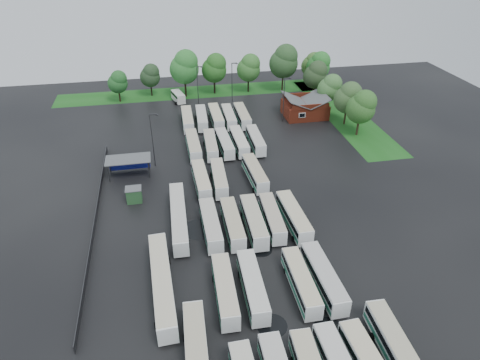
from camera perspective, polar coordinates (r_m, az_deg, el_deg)
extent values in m
plane|color=black|center=(65.71, 0.27, -7.40)|extent=(160.00, 160.00, 0.00)
cube|color=maroon|center=(106.64, 8.62, 9.29)|extent=(10.00, 8.00, 3.40)
cube|color=#4C4F51|center=(104.93, 7.42, 10.54)|extent=(5.07, 8.60, 2.19)
cube|color=#4C4F51|center=(106.53, 10.02, 10.65)|extent=(5.07, 8.60, 2.19)
cube|color=maroon|center=(102.34, 9.43, 9.59)|extent=(9.00, 0.20, 1.20)
cube|color=silver|center=(102.36, 8.28, 8.54)|extent=(1.60, 0.12, 1.20)
cylinder|color=#2D2D30|center=(81.29, -17.10, 0.82)|extent=(0.16, 0.16, 3.40)
cylinder|color=#2D2D30|center=(80.65, -12.05, 1.33)|extent=(0.16, 0.16, 3.40)
cylinder|color=#2D2D30|center=(84.07, -16.96, 1.90)|extent=(0.16, 0.16, 3.40)
cylinder|color=#2D2D30|center=(83.45, -12.07, 2.40)|extent=(0.16, 0.16, 3.40)
cube|color=#4C4F51|center=(81.43, -14.72, 2.72)|extent=(8.20, 4.20, 0.15)
cube|color=navy|center=(83.99, -14.51, 2.19)|extent=(7.60, 0.08, 2.60)
cube|color=#234E27|center=(74.70, -13.94, -1.96)|extent=(2.50, 2.00, 2.50)
cube|color=#4C4F51|center=(74.01, -14.07, -1.11)|extent=(2.70, 2.20, 0.12)
cube|color=#175516|center=(122.78, -4.77, 11.67)|extent=(80.00, 10.00, 0.01)
cube|color=#175516|center=(110.85, 13.50, 8.69)|extent=(10.00, 50.00, 0.01)
cube|color=#2D2D30|center=(72.01, -18.70, -4.82)|extent=(0.10, 50.00, 1.20)
cylinder|color=black|center=(50.65, 8.23, -22.61)|extent=(2.35, 0.89, 0.89)
cylinder|color=black|center=(51.65, 11.62, -21.59)|extent=(2.37, 0.89, 0.89)
cylinder|color=black|center=(52.51, 15.09, -21.01)|extent=(2.39, 0.90, 0.90)
cube|color=white|center=(55.06, -2.01, -14.45)|extent=(2.64, 11.05, 2.52)
cube|color=black|center=(54.70, -2.02, -14.08)|extent=(2.68, 10.61, 0.81)
cube|color=#137048|center=(55.46, -2.00, -14.85)|extent=(2.68, 10.83, 0.55)
cube|color=#C2B599|center=(54.14, -2.04, -13.49)|extent=(2.54, 10.71, 0.11)
cylinder|color=black|center=(53.65, -1.35, -18.03)|extent=(2.33, 0.88, 0.88)
cylinder|color=black|center=(58.41, -2.55, -12.88)|extent=(2.33, 0.88, 0.88)
cube|color=white|center=(55.52, 1.69, -13.93)|extent=(2.59, 11.14, 2.54)
cube|color=black|center=(55.16, 1.70, -13.56)|extent=(2.64, 10.70, 0.81)
cube|color=#1E6B48|center=(55.92, 1.68, -14.33)|extent=(2.63, 10.92, 0.56)
cube|color=beige|center=(54.60, 1.71, -12.96)|extent=(2.49, 10.81, 0.11)
cylinder|color=black|center=(54.10, 2.51, -17.49)|extent=(2.36, 0.89, 0.89)
cylinder|color=black|center=(58.88, 0.92, -12.39)|extent=(2.36, 0.89, 0.89)
cube|color=white|center=(56.62, 8.12, -13.27)|extent=(2.34, 10.81, 2.47)
cube|color=black|center=(56.28, 8.15, -12.91)|extent=(2.39, 10.38, 0.79)
cube|color=#186F4F|center=(57.00, 8.07, -13.66)|extent=(2.39, 10.59, 0.54)
cube|color=#C5B994|center=(55.74, 8.22, -12.33)|extent=(2.25, 10.48, 0.11)
cylinder|color=black|center=(55.29, 9.16, -16.62)|extent=(2.29, 0.86, 0.86)
cylinder|color=black|center=(59.81, 6.99, -11.86)|extent=(2.29, 0.86, 0.86)
cube|color=white|center=(57.52, 11.08, -12.63)|extent=(2.60, 11.38, 2.60)
cube|color=black|center=(57.17, 11.13, -12.25)|extent=(2.65, 10.93, 0.83)
cube|color=#267255|center=(57.92, 11.02, -13.04)|extent=(2.64, 11.16, 0.57)
cube|color=#AFADA7|center=(56.61, 11.22, -11.65)|extent=(2.50, 11.04, 0.11)
cylinder|color=black|center=(56.15, 12.28, -16.07)|extent=(2.41, 0.91, 0.91)
cylinder|color=black|center=(60.83, 9.74, -11.22)|extent=(2.41, 0.91, 0.91)
cube|color=white|center=(65.18, -3.92, -5.98)|extent=(2.35, 11.04, 2.53)
cube|color=black|center=(64.88, -3.94, -5.63)|extent=(2.40, 10.60, 0.81)
cube|color=#21674D|center=(65.52, -3.91, -6.37)|extent=(2.40, 10.82, 0.56)
cube|color=#B4AEA1|center=(64.40, -3.97, -5.05)|extent=(2.26, 10.71, 0.11)
cylinder|color=black|center=(63.23, -3.46, -8.80)|extent=(2.34, 0.88, 0.88)
cylinder|color=black|center=(68.75, -4.28, -5.06)|extent=(2.34, 0.88, 0.88)
cube|color=white|center=(65.37, -1.01, -5.80)|extent=(2.34, 10.90, 2.50)
cube|color=black|center=(65.07, -1.01, -5.45)|extent=(2.39, 10.47, 0.80)
cube|color=#186945|center=(65.70, -1.00, -6.18)|extent=(2.38, 10.69, 0.55)
cube|color=tan|center=(64.60, -1.02, -4.89)|extent=(2.25, 10.58, 0.11)
cylinder|color=black|center=(63.46, -0.44, -8.56)|extent=(2.31, 0.87, 0.87)
cylinder|color=black|center=(68.87, -1.50, -4.91)|extent=(2.31, 0.87, 0.87)
cube|color=white|center=(65.68, 1.84, -5.53)|extent=(2.57, 11.38, 2.60)
cube|color=black|center=(65.37, 1.85, -5.17)|extent=(2.62, 10.93, 0.83)
cube|color=#1D6443|center=(66.03, 1.84, -5.93)|extent=(2.62, 11.16, 0.57)
cube|color=#B2AB90|center=(64.89, 1.86, -4.58)|extent=(2.47, 11.04, 0.11)
cylinder|color=black|center=(63.72, 2.54, -8.39)|extent=(2.41, 0.91, 0.91)
cylinder|color=black|center=(69.30, 1.18, -4.62)|extent=(2.41, 0.91, 0.91)
cube|color=white|center=(66.72, 4.30, -5.05)|extent=(2.67, 10.80, 2.46)
cube|color=black|center=(66.43, 4.31, -4.71)|extent=(2.71, 10.37, 0.79)
cube|color=#13653F|center=(67.04, 4.28, -5.42)|extent=(2.71, 10.59, 0.54)
cube|color=tan|center=(65.98, 4.34, -4.16)|extent=(2.57, 10.48, 0.11)
cylinder|color=black|center=(64.87, 5.02, -7.68)|extent=(2.28, 0.86, 0.86)
cylinder|color=black|center=(70.12, 3.55, -4.23)|extent=(2.28, 0.86, 0.86)
cube|color=white|center=(67.12, 7.16, -4.88)|extent=(2.72, 11.40, 2.60)
cube|color=black|center=(66.82, 7.19, -4.52)|extent=(2.76, 10.95, 0.83)
cube|color=#166F4F|center=(67.46, 7.13, -5.28)|extent=(2.76, 11.18, 0.57)
cube|color=beige|center=(66.34, 7.24, -3.95)|extent=(2.61, 11.06, 0.11)
cylinder|color=black|center=(65.20, 8.03, -7.65)|extent=(2.41, 0.91, 0.91)
cylinder|color=black|center=(70.67, 6.23, -4.03)|extent=(2.41, 0.91, 0.91)
cube|color=white|center=(76.22, -5.20, 0.01)|extent=(2.50, 10.92, 2.49)
cube|color=black|center=(75.96, -5.22, 0.33)|extent=(2.55, 10.48, 0.80)
cube|color=#1F6344|center=(76.50, -5.18, -0.34)|extent=(2.54, 10.70, 0.55)
cube|color=beige|center=(75.56, -5.24, 0.85)|extent=(2.40, 10.59, 0.11)
cylinder|color=black|center=(73.95, -4.85, -2.19)|extent=(2.31, 0.87, 0.87)
cylinder|color=black|center=(79.83, -5.44, 0.52)|extent=(2.31, 0.87, 0.87)
cube|color=white|center=(76.56, -2.81, 0.25)|extent=(2.75, 10.83, 2.46)
cube|color=black|center=(76.31, -2.82, 0.57)|extent=(2.78, 10.41, 0.79)
cube|color=#256E52|center=(76.84, -2.80, -0.09)|extent=(2.78, 10.62, 0.54)
cube|color=#BAAE94|center=(75.91, -2.84, 1.08)|extent=(2.64, 10.51, 0.11)
cylinder|color=black|center=(74.33, -2.40, -1.90)|extent=(2.28, 0.86, 0.86)
cylinder|color=black|center=(80.12, -3.15, 0.75)|extent=(2.28, 0.86, 0.86)
cube|color=white|center=(77.91, 2.00, 0.90)|extent=(2.77, 11.08, 2.52)
cube|color=black|center=(77.66, 2.01, 1.22)|extent=(2.81, 10.65, 0.81)
cube|color=#167148|center=(78.20, 1.99, 0.55)|extent=(2.81, 10.87, 0.55)
cube|color=tan|center=(77.26, 2.02, 1.74)|extent=(2.67, 10.75, 0.11)
cylinder|color=black|center=(75.66, 2.57, -1.24)|extent=(2.34, 0.88, 0.88)
cylinder|color=black|center=(81.51, 1.44, 1.37)|extent=(2.34, 0.88, 0.88)
cube|color=white|center=(88.18, -6.24, 4.60)|extent=(2.44, 11.25, 2.57)
cube|color=black|center=(87.95, -6.26, 4.90)|extent=(2.49, 10.81, 0.82)
cube|color=#136E44|center=(88.43, -6.22, 4.27)|extent=(2.48, 11.03, 0.57)
cube|color=#B6AB8E|center=(87.59, -6.29, 5.38)|extent=(2.34, 10.92, 0.11)
cylinder|color=black|center=(85.59, -5.96, 2.77)|extent=(2.39, 0.90, 0.90)
cylinder|color=black|center=(91.96, -6.41, 4.87)|extent=(2.39, 0.90, 0.90)
cube|color=white|center=(88.23, -3.94, 4.68)|extent=(2.72, 10.83, 2.46)
cube|color=black|center=(88.01, -3.95, 4.96)|extent=(2.75, 10.40, 0.79)
cube|color=#1E6246|center=(88.47, -3.93, 4.36)|extent=(2.75, 10.62, 0.54)
cube|color=#ACA38D|center=(87.66, -3.97, 5.42)|extent=(2.61, 10.50, 0.11)
cylinder|color=black|center=(85.77, -3.61, 2.93)|extent=(2.28, 0.86, 0.86)
cylinder|color=black|center=(91.83, -4.19, 4.93)|extent=(2.28, 0.86, 0.86)
cube|color=white|center=(88.80, -2.07, 4.92)|extent=(2.54, 10.77, 2.45)
cube|color=black|center=(88.58, -2.07, 5.20)|extent=(2.58, 10.34, 0.79)
cube|color=#1A694D|center=(89.04, -2.06, 4.60)|extent=(2.58, 10.55, 0.54)
cube|color=#B7B2A9|center=(88.24, -2.08, 5.66)|extent=(2.44, 10.44, 0.11)
cylinder|color=black|center=(86.35, -1.69, 3.19)|extent=(2.27, 0.86, 0.86)
cylinder|color=black|center=(92.38, -2.39, 5.16)|extent=(2.27, 0.86, 0.86)
cube|color=white|center=(89.41, -0.12, 5.16)|extent=(2.40, 11.00, 2.52)
cube|color=black|center=(89.19, -0.12, 5.45)|extent=(2.45, 10.56, 0.80)
cube|color=#186D48|center=(89.66, -0.12, 4.84)|extent=(2.44, 10.78, 0.55)
cube|color=beige|center=(88.84, -0.12, 5.91)|extent=(2.30, 10.67, 0.11)
cylinder|color=black|center=(86.91, 0.32, 3.41)|extent=(2.33, 0.88, 0.88)
cylinder|color=black|center=(93.06, -0.52, 5.40)|extent=(2.33, 0.88, 0.88)
cube|color=white|center=(90.09, 2.09, 5.33)|extent=(2.41, 10.78, 2.46)
cube|color=black|center=(89.88, 2.10, 5.61)|extent=(2.46, 10.35, 0.79)
cube|color=#1A7050|center=(90.33, 2.09, 5.02)|extent=(2.45, 10.56, 0.54)
cube|color=#B3B0A4|center=(89.54, 2.11, 6.06)|extent=(2.32, 10.45, 0.11)
cylinder|color=black|center=(87.67, 2.57, 3.63)|extent=(2.28, 0.86, 0.86)
cylinder|color=black|center=(93.64, 1.61, 5.56)|extent=(2.28, 0.86, 0.86)
cube|color=white|center=(100.55, -7.02, 8.01)|extent=(2.56, 11.15, 2.54)
cube|color=black|center=(100.36, -7.04, 8.28)|extent=(2.61, 10.71, 0.81)
cube|color=#1D6345|center=(100.78, -7.00, 7.72)|extent=(2.60, 10.93, 0.56)
cube|color=#C2B397|center=(100.04, -7.07, 8.71)|extent=(2.46, 10.82, 0.11)
cylinder|color=black|center=(97.82, -6.79, 6.53)|extent=(2.36, 0.89, 0.89)
cylinder|color=black|center=(104.32, -7.14, 8.13)|extent=(2.36, 0.89, 0.89)
cube|color=white|center=(101.03, -5.14, 8.22)|extent=(2.83, 10.97, 2.49)
cube|color=black|center=(100.83, -5.15, 8.48)|extent=(2.86, 10.54, 0.80)
cube|color=#26714F|center=(101.24, -5.12, 7.93)|extent=(2.86, 10.76, 0.55)
cube|color=#B8B5AE|center=(100.53, -5.17, 8.90)|extent=(2.72, 10.64, 0.11)
cylinder|color=black|center=(98.36, -4.87, 6.77)|extent=(2.31, 0.87, 0.87)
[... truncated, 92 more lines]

